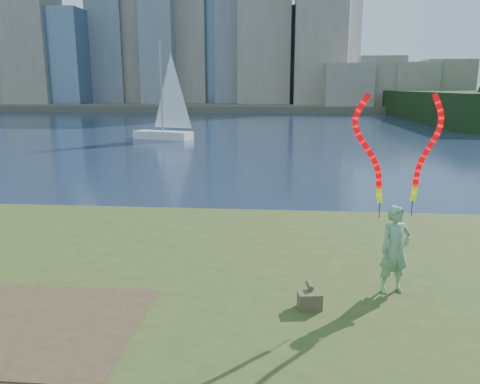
{
  "coord_description": "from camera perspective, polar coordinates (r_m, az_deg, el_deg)",
  "views": [
    {
      "loc": [
        1.69,
        -9.94,
        4.67
      ],
      "look_at": [
        0.73,
        1.0,
        2.19
      ],
      "focal_mm": 35.0,
      "sensor_mm": 36.0,
      "label": 1
    }
  ],
  "objects": [
    {
      "name": "woman_with_ribbons",
      "position": [
        9.26,
        18.54,
        -3.42
      ],
      "size": [
        1.99,
        0.74,
        4.08
      ],
      "rotation": [
        0.0,
        0.0,
        0.31
      ],
      "color": "#196B23",
      "rests_on": "grassy_knoll"
    },
    {
      "name": "sailboat",
      "position": [
        43.19,
        -9.09,
        8.35
      ],
      "size": [
        5.72,
        3.34,
        8.7
      ],
      "rotation": [
        0.0,
        0.0,
        -0.32
      ],
      "color": "silver",
      "rests_on": "ground"
    },
    {
      "name": "ground",
      "position": [
        11.11,
        -4.3,
        -12.16
      ],
      "size": [
        320.0,
        320.0,
        0.0
      ],
      "primitive_type": "plane",
      "color": "#192640",
      "rests_on": "ground"
    },
    {
      "name": "dirt_patch",
      "position": [
        8.68,
        -23.02,
        -14.74
      ],
      "size": [
        3.2,
        3.0,
        0.02
      ],
      "primitive_type": "cube",
      "color": "#47331E",
      "rests_on": "grassy_knoll"
    },
    {
      "name": "grassy_knoll",
      "position": [
        8.95,
        -6.78,
        -16.31
      ],
      "size": [
        20.0,
        18.0,
        0.8
      ],
      "color": "#3A4A1A",
      "rests_on": "ground"
    },
    {
      "name": "far_shore",
      "position": [
        105.03,
        4.14,
        10.47
      ],
      "size": [
        320.0,
        40.0,
        1.2
      ],
      "primitive_type": "cube",
      "color": "#514C3C",
      "rests_on": "ground"
    },
    {
      "name": "canvas_bag",
      "position": [
        8.64,
        8.5,
        -12.83
      ],
      "size": [
        0.45,
        0.51,
        0.39
      ],
      "rotation": [
        0.0,
        0.0,
        0.15
      ],
      "color": "#4D4A29",
      "rests_on": "grassy_knoll"
    }
  ]
}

